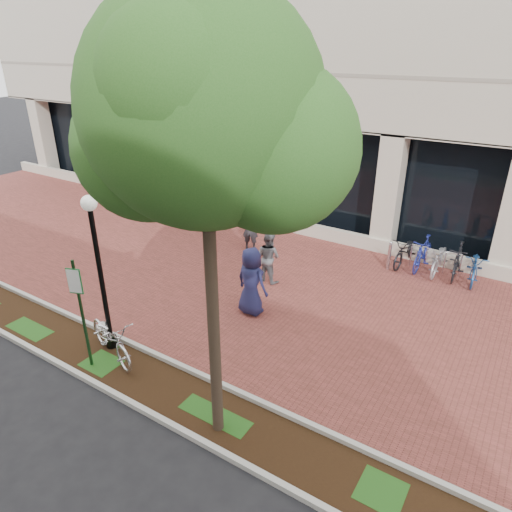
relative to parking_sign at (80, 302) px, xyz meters
The scene contains 14 objects.
ground 6.05m from the parking_sign, 74.09° to the left, with size 120.00×120.00×0.00m, color black.
brick_plaza 6.05m from the parking_sign, 74.09° to the left, with size 40.00×9.00×0.01m, color brown.
planting_strip 2.38m from the parking_sign, 11.48° to the left, with size 40.00×1.50×0.01m, color black.
curb_plaza_side 2.55m from the parking_sign, 34.04° to the left, with size 40.00×0.12×0.12m, color #B3B2A9.
curb_street_side 2.36m from the parking_sign, 15.07° to the right, with size 40.00×0.12×0.12m, color #B3B2A9.
parking_sign is the anchor object (origin of this frame).
lamppost 0.96m from the parking_sign, 101.85° to the left, with size 0.36×0.36×4.00m.
street_tree 5.64m from the parking_sign, ahead, with size 4.27×3.56×7.94m.
locked_bicycle 1.32m from the parking_sign, 71.49° to the left, with size 0.73×2.09×1.10m, color silver.
pedestrian_left 7.78m from the parking_sign, 93.79° to the left, with size 0.60×0.39×1.64m, color #2A2A2F.
pedestrian_mid 6.17m from the parking_sign, 77.40° to the left, with size 0.81×0.63×1.66m, color slate.
pedestrian_right 4.54m from the parking_sign, 64.53° to the left, with size 0.98×0.63×2.00m, color #1C1E47.
bollard 9.91m from the parking_sign, 63.81° to the left, with size 0.12×0.12×1.03m.
bike_rack_cluster 11.22m from the parking_sign, 58.55° to the left, with size 3.07×1.99×1.12m.
Camera 1 is at (6.43, -10.82, 7.00)m, focal length 32.00 mm.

